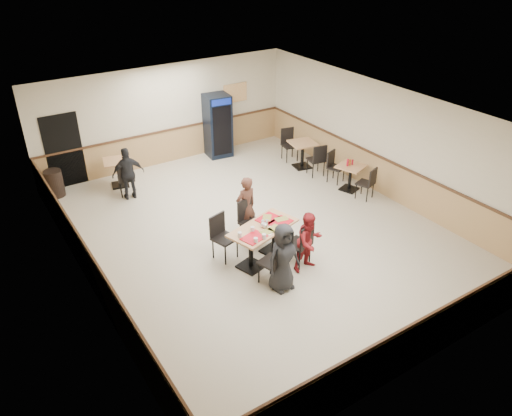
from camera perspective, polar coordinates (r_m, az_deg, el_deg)
ground at (r=12.08m, az=0.08°, el=-2.74°), size 10.00×10.00×0.00m
room_shell at (r=14.56m, az=0.49°, el=5.74°), size 10.00×10.00×10.00m
main_table at (r=10.83m, az=0.79°, el=-3.45°), size 1.71×1.18×0.83m
main_chairs at (r=10.81m, az=0.60°, el=-3.69°), size 1.83×2.13×1.06m
diner_woman_left at (r=9.92m, az=3.10°, el=-5.67°), size 0.75×0.51×1.49m
diner_woman_right at (r=10.55m, az=6.09°, el=-3.84°), size 0.68×0.55×1.35m
diner_man_opposite at (r=11.58m, az=-1.17°, el=0.11°), size 0.59×0.42×1.53m
lone_diner at (r=13.68m, az=-14.38°, el=3.83°), size 0.89×0.47×1.45m
tabletop_clutter at (r=10.66m, az=1.16°, el=-2.13°), size 1.39×0.96×0.12m
side_table_near at (r=14.04m, az=10.74°, el=3.87°), size 0.88×0.88×0.74m
side_table_near_chair_south at (r=13.68m, az=12.39°, el=2.86°), size 0.55×0.55×0.93m
side_table_near_chair_north at (r=14.44m, az=9.16°, el=4.65°), size 0.55×0.55×0.93m
side_table_far at (r=15.21m, az=5.35°, el=6.52°), size 0.88×0.88×0.81m
side_table_far_chair_south at (r=14.77m, az=6.87°, el=5.59°), size 0.55×0.55×1.02m
side_table_far_chair_north at (r=15.69m, az=3.90°, el=7.22°), size 0.55×0.55×1.02m
condiment_caddy at (r=13.92m, az=10.63°, el=5.16°), size 0.23×0.06×0.20m
back_table at (r=14.54m, az=-15.49°, el=4.34°), size 0.88×0.88×0.78m
back_table_chair_lone at (r=14.01m, az=-14.63°, el=3.36°), size 0.56×0.56×0.99m
pepsi_cooler at (r=15.91m, az=-4.40°, el=9.37°), size 0.83×0.83×1.97m
trash_bin at (r=14.59m, az=-22.04°, el=2.62°), size 0.47×0.47×0.74m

